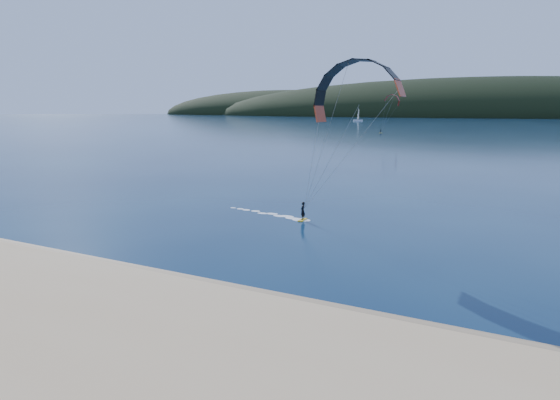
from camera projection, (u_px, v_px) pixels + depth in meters
name	position (u px, v px, depth m)	size (l,w,h in m)	color
ground	(142.00, 310.00, 26.87)	(1800.00, 1800.00, 0.00)	#071B38
wet_sand	(191.00, 284.00, 30.80)	(220.00, 2.50, 0.10)	#816A4B
headland	(509.00, 117.00, 679.28)	(1200.00, 310.00, 140.00)	black
kitesurfer_near	(355.00, 109.00, 40.40)	(21.63, 6.80, 14.64)	yellow
kitesurfer_far	(392.00, 103.00, 213.93)	(9.96, 5.29, 16.83)	yellow
sailboat	(358.00, 120.00, 433.89)	(8.80, 5.78, 12.29)	white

